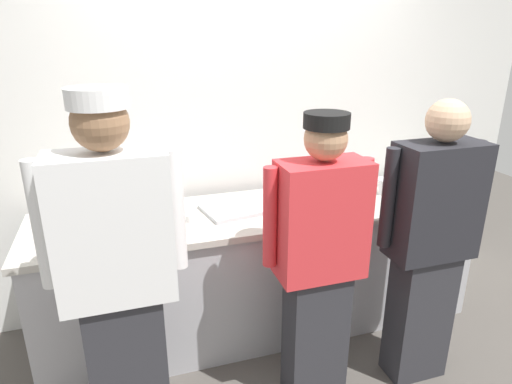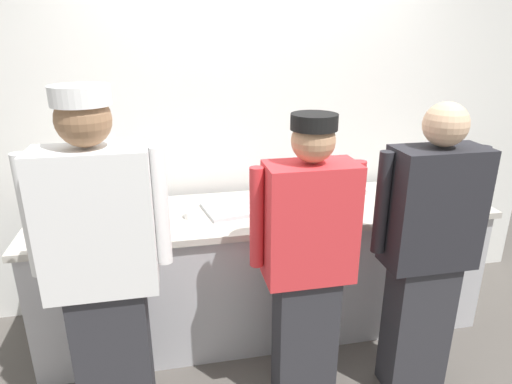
# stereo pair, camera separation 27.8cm
# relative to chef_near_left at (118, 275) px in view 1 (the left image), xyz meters

# --- Properties ---
(ground_plane) EXTENTS (9.00, 9.00, 0.00)m
(ground_plane) POSITION_rel_chef_near_left_xyz_m (0.92, 0.32, -0.95)
(ground_plane) COLOR #514C47
(wall_back) EXTENTS (4.61, 0.10, 2.62)m
(wall_back) POSITION_rel_chef_near_left_xyz_m (0.92, 1.20, 0.36)
(wall_back) COLOR silver
(wall_back) RESTS_ON ground
(prep_counter) EXTENTS (2.94, 0.73, 0.88)m
(prep_counter) POSITION_rel_chef_near_left_xyz_m (0.92, 0.71, -0.51)
(prep_counter) COLOR #B2B2B7
(prep_counter) RESTS_ON ground
(chef_near_left) EXTENTS (0.63, 0.24, 1.77)m
(chef_near_left) POSITION_rel_chef_near_left_xyz_m (0.00, 0.00, 0.00)
(chef_near_left) COLOR #2D2D33
(chef_near_left) RESTS_ON ground
(chef_center) EXTENTS (0.59, 0.24, 1.62)m
(chef_center) POSITION_rel_chef_near_left_xyz_m (0.99, 0.02, -0.09)
(chef_center) COLOR #2D2D33
(chef_center) RESTS_ON ground
(chef_far_right) EXTENTS (0.61, 0.24, 1.66)m
(chef_far_right) POSITION_rel_chef_near_left_xyz_m (1.64, -0.02, -0.07)
(chef_far_right) COLOR #2D2D33
(chef_far_right) RESTS_ON ground
(plate_stack_front) EXTENTS (0.24, 0.24, 0.10)m
(plate_stack_front) POSITION_rel_chef_near_left_xyz_m (2.12, 0.69, -0.02)
(plate_stack_front) COLOR white
(plate_stack_front) RESTS_ON prep_counter
(plate_stack_rear) EXTENTS (0.24, 0.24, 0.05)m
(plate_stack_rear) POSITION_rel_chef_near_left_xyz_m (0.17, 0.83, -0.04)
(plate_stack_rear) COLOR white
(plate_stack_rear) RESTS_ON prep_counter
(mixing_bowl_steel) EXTENTS (0.33, 0.33, 0.11)m
(mixing_bowl_steel) POSITION_rel_chef_near_left_xyz_m (1.31, 0.74, -0.01)
(mixing_bowl_steel) COLOR #B7BABF
(mixing_bowl_steel) RESTS_ON prep_counter
(sheet_tray) EXTENTS (0.53, 0.40, 0.02)m
(sheet_tray) POSITION_rel_chef_near_left_xyz_m (0.78, 0.74, -0.05)
(sheet_tray) COLOR #B7BABF
(sheet_tray) RESTS_ON prep_counter
(squeeze_bottle_primary) EXTENTS (0.06, 0.06, 0.20)m
(squeeze_bottle_primary) POSITION_rel_chef_near_left_xyz_m (1.91, 0.52, 0.03)
(squeeze_bottle_primary) COLOR #56A333
(squeeze_bottle_primary) RESTS_ON prep_counter
(ramekin_red_sauce) EXTENTS (0.08, 0.08, 0.04)m
(ramekin_red_sauce) POSITION_rel_chef_near_left_xyz_m (1.70, 0.85, -0.05)
(ramekin_red_sauce) COLOR white
(ramekin_red_sauce) RESTS_ON prep_counter
(ramekin_yellow_sauce) EXTENTS (0.09, 0.09, 0.04)m
(ramekin_yellow_sauce) POSITION_rel_chef_near_left_xyz_m (0.44, 0.66, -0.04)
(ramekin_yellow_sauce) COLOR white
(ramekin_yellow_sauce) RESTS_ON prep_counter
(ramekin_green_sauce) EXTENTS (0.09, 0.09, 0.05)m
(ramekin_green_sauce) POSITION_rel_chef_near_left_xyz_m (1.92, 0.88, -0.04)
(ramekin_green_sauce) COLOR white
(ramekin_green_sauce) RESTS_ON prep_counter
(deli_cup) EXTENTS (0.09, 0.09, 0.11)m
(deli_cup) POSITION_rel_chef_near_left_xyz_m (1.82, 0.71, -0.01)
(deli_cup) COLOR white
(deli_cup) RESTS_ON prep_counter
(chefs_knife) EXTENTS (0.27, 0.03, 0.02)m
(chefs_knife) POSITION_rel_chef_near_left_xyz_m (-0.20, 0.85, -0.06)
(chefs_knife) COLOR #B7BABF
(chefs_knife) RESTS_ON prep_counter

